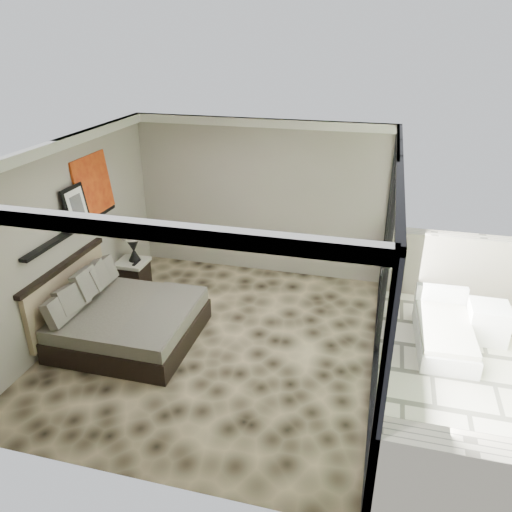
% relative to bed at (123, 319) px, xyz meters
% --- Properties ---
extents(floor, '(5.00, 5.00, 0.00)m').
position_rel_bed_xyz_m(floor, '(1.35, 0.23, -0.32)').
color(floor, black).
rests_on(floor, ground).
extents(ceiling, '(4.50, 5.00, 0.02)m').
position_rel_bed_xyz_m(ceiling, '(1.35, 0.23, 2.47)').
color(ceiling, silver).
rests_on(ceiling, back_wall).
extents(back_wall, '(4.50, 0.02, 2.80)m').
position_rel_bed_xyz_m(back_wall, '(1.35, 2.72, 1.08)').
color(back_wall, gray).
rests_on(back_wall, floor).
extents(left_wall, '(0.02, 5.00, 2.80)m').
position_rel_bed_xyz_m(left_wall, '(-0.89, 0.23, 1.08)').
color(left_wall, gray).
rests_on(left_wall, floor).
extents(glass_wall, '(0.08, 5.00, 2.80)m').
position_rel_bed_xyz_m(glass_wall, '(3.60, 0.23, 1.08)').
color(glass_wall, white).
rests_on(glass_wall, floor).
extents(terrace_slab, '(3.00, 5.00, 0.12)m').
position_rel_bed_xyz_m(terrace_slab, '(5.10, 0.23, -0.38)').
color(terrace_slab, '#BBB89F').
rests_on(terrace_slab, ground).
extents(picture_ledge, '(0.12, 2.20, 0.05)m').
position_rel_bed_xyz_m(picture_ledge, '(-0.83, 0.33, 1.18)').
color(picture_ledge, black).
rests_on(picture_ledge, left_wall).
extents(bed, '(1.92, 1.87, 1.06)m').
position_rel_bed_xyz_m(bed, '(0.00, 0.00, 0.00)').
color(bed, black).
rests_on(bed, floor).
extents(nightstand, '(0.66, 0.66, 0.50)m').
position_rel_bed_xyz_m(nightstand, '(-0.58, 1.45, -0.07)').
color(nightstand, black).
rests_on(nightstand, floor).
extents(table_lamp, '(0.36, 0.36, 0.67)m').
position_rel_bed_xyz_m(table_lamp, '(-0.54, 1.49, 0.63)').
color(table_lamp, black).
rests_on(table_lamp, nightstand).
extents(abstract_canvas, '(0.13, 0.90, 0.90)m').
position_rel_bed_xyz_m(abstract_canvas, '(-0.84, 1.01, 1.66)').
color(abstract_canvas, red).
rests_on(abstract_canvas, picture_ledge).
extents(framed_print, '(0.11, 0.50, 0.60)m').
position_rel_bed_xyz_m(framed_print, '(-0.79, 0.43, 1.51)').
color(framed_print, black).
rests_on(framed_print, picture_ledge).
extents(ottoman, '(0.54, 0.54, 0.54)m').
position_rel_bed_xyz_m(ottoman, '(5.13, 1.34, -0.05)').
color(ottoman, white).
rests_on(ottoman, terrace_slab).
extents(lounger, '(0.81, 1.55, 0.59)m').
position_rel_bed_xyz_m(lounger, '(4.52, 1.03, -0.13)').
color(lounger, silver).
rests_on(lounger, terrace_slab).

